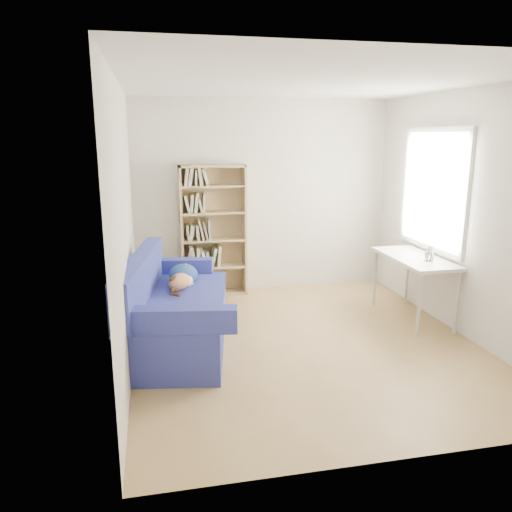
{
  "coord_description": "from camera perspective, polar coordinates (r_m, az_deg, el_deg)",
  "views": [
    {
      "loc": [
        -1.49,
        -4.66,
        2.11
      ],
      "look_at": [
        -0.42,
        0.45,
        0.85
      ],
      "focal_mm": 35.0,
      "sensor_mm": 36.0,
      "label": 1
    }
  ],
  "objects": [
    {
      "name": "ground",
      "position": [
        5.33,
        5.5,
        -9.81
      ],
      "size": [
        4.0,
        4.0,
        0.0
      ],
      "primitive_type": "plane",
      "color": "#9F7B47",
      "rests_on": "ground"
    },
    {
      "name": "room_shell",
      "position": [
        4.98,
        6.91,
        8.0
      ],
      "size": [
        3.54,
        4.04,
        2.62
      ],
      "color": "silver",
      "rests_on": "ground"
    },
    {
      "name": "sofa",
      "position": [
        5.23,
        -9.3,
        -6.22
      ],
      "size": [
        1.23,
        2.08,
        0.95
      ],
      "rotation": [
        0.0,
        0.0,
        -0.17
      ],
      "color": "navy",
      "rests_on": "ground"
    },
    {
      "name": "bookshelf",
      "position": [
        6.69,
        -4.89,
        2.27
      ],
      "size": [
        0.87,
        0.27,
        1.74
      ],
      "color": "tan",
      "rests_on": "ground"
    },
    {
      "name": "desk",
      "position": [
        6.07,
        17.67,
        -0.78
      ],
      "size": [
        0.55,
        1.19,
        0.75
      ],
      "color": "white",
      "rests_on": "ground"
    },
    {
      "name": "pen_cup",
      "position": [
        5.9,
        19.19,
        0.11
      ],
      "size": [
        0.09,
        0.09,
        0.18
      ],
      "color": "white",
      "rests_on": "desk"
    }
  ]
}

